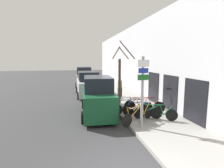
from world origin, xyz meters
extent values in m
plane|color=#333335|center=(0.00, 11.20, 0.00)|extent=(80.00, 80.00, 0.00)
cube|color=gray|center=(2.60, 14.00, 0.07)|extent=(3.20, 32.00, 0.15)
cube|color=#BCBCC1|center=(4.35, 14.00, 3.25)|extent=(0.20, 32.00, 6.50)
cube|color=black|center=(4.23, 3.19, 1.23)|extent=(0.03, 1.61, 2.16)
cube|color=black|center=(4.23, 5.44, 1.23)|extent=(0.03, 1.61, 2.16)
cube|color=black|center=(4.23, 7.68, 1.23)|extent=(0.03, 1.61, 2.16)
cylinder|color=#939399|center=(1.49, 3.24, 1.77)|extent=(0.13, 0.13, 3.25)
cube|color=white|center=(1.49, 3.17, 3.09)|extent=(0.54, 0.02, 0.30)
cube|color=navy|center=(1.49, 3.17, 2.77)|extent=(0.46, 0.02, 0.22)
cube|color=#19591E|center=(1.49, 3.17, 2.47)|extent=(0.53, 0.02, 0.25)
cylinder|color=black|center=(0.82, 3.31, 0.48)|extent=(0.58, 0.37, 0.66)
cylinder|color=black|center=(2.29, 4.21, 0.48)|extent=(0.58, 0.37, 0.66)
cylinder|color=orange|center=(1.37, 3.65, 0.78)|extent=(0.84, 0.54, 0.54)
cylinder|color=orange|center=(1.44, 3.69, 1.01)|extent=(0.97, 0.62, 0.09)
cylinder|color=orange|center=(1.84, 3.94, 0.76)|extent=(0.19, 0.14, 0.47)
cylinder|color=orange|center=(2.03, 4.05, 0.50)|extent=(0.53, 0.34, 0.08)
cylinder|color=orange|center=(2.10, 4.10, 0.73)|extent=(0.40, 0.26, 0.53)
cylinder|color=orange|center=(0.89, 3.35, 0.76)|extent=(0.19, 0.13, 0.57)
cube|color=black|center=(1.92, 3.98, 1.01)|extent=(0.21, 0.17, 0.04)
cylinder|color=#99999E|center=(0.96, 3.40, 1.04)|extent=(0.25, 0.39, 0.02)
cylinder|color=black|center=(1.79, 4.30, 0.45)|extent=(0.57, 0.29, 0.61)
cylinder|color=black|center=(3.28, 3.60, 0.45)|extent=(0.57, 0.29, 0.61)
cylinder|color=#197233|center=(2.35, 4.04, 0.74)|extent=(0.85, 0.42, 0.50)
cylinder|color=#197233|center=(2.42, 4.00, 0.95)|extent=(0.98, 0.49, 0.08)
cylinder|color=#197233|center=(2.83, 3.81, 0.71)|extent=(0.19, 0.12, 0.44)
cylinder|color=#197233|center=(3.02, 3.73, 0.48)|extent=(0.54, 0.27, 0.07)
cylinder|color=#197233|center=(3.09, 3.69, 0.69)|extent=(0.40, 0.21, 0.49)
cylinder|color=#197233|center=(1.86, 4.27, 0.71)|extent=(0.19, 0.11, 0.53)
cube|color=black|center=(2.91, 3.78, 0.95)|extent=(0.22, 0.16, 0.04)
cylinder|color=#99999E|center=(1.94, 4.23, 0.97)|extent=(0.21, 0.41, 0.02)
cylinder|color=black|center=(1.36, 4.86, 0.47)|extent=(0.56, 0.35, 0.63)
cylinder|color=black|center=(2.66, 4.09, 0.47)|extent=(0.56, 0.35, 0.63)
cylinder|color=#1E4799|center=(1.85, 4.57, 0.76)|extent=(0.75, 0.46, 0.52)
cylinder|color=#1E4799|center=(1.91, 4.53, 0.98)|extent=(0.86, 0.53, 0.08)
cylinder|color=#1E4799|center=(2.27, 4.32, 0.73)|extent=(0.18, 0.13, 0.45)
cylinder|color=#1E4799|center=(2.43, 4.23, 0.49)|extent=(0.47, 0.30, 0.08)
cylinder|color=#1E4799|center=(2.50, 4.19, 0.71)|extent=(0.36, 0.23, 0.51)
cylinder|color=#1E4799|center=(1.42, 4.82, 0.73)|extent=(0.17, 0.12, 0.54)
cube|color=black|center=(2.33, 4.28, 0.97)|extent=(0.21, 0.17, 0.04)
cylinder|color=#99999E|center=(1.49, 4.78, 1.00)|extent=(0.24, 0.39, 0.02)
cylinder|color=black|center=(0.75, 5.02, 0.49)|extent=(0.68, 0.07, 0.68)
cylinder|color=black|center=(2.53, 4.94, 0.49)|extent=(0.68, 0.07, 0.68)
cylinder|color=black|center=(1.42, 4.99, 0.81)|extent=(1.00, 0.08, 0.56)
cylinder|color=black|center=(1.51, 4.99, 1.04)|extent=(1.16, 0.09, 0.09)
cylinder|color=black|center=(2.00, 4.96, 0.78)|extent=(0.21, 0.05, 0.49)
cylinder|color=black|center=(2.22, 4.95, 0.52)|extent=(0.63, 0.06, 0.08)
cylinder|color=black|center=(2.31, 4.95, 0.75)|extent=(0.47, 0.05, 0.55)
cylinder|color=black|center=(0.84, 5.02, 0.78)|extent=(0.21, 0.04, 0.59)
cube|color=black|center=(2.09, 4.96, 1.04)|extent=(0.20, 0.09, 0.04)
cylinder|color=#99999E|center=(0.93, 5.01, 1.07)|extent=(0.04, 0.44, 0.02)
cylinder|color=black|center=(1.76, 5.72, 0.49)|extent=(0.63, 0.31, 0.67)
cylinder|color=black|center=(3.32, 5.00, 0.49)|extent=(0.63, 0.31, 0.67)
cylinder|color=red|center=(2.34, 5.45, 0.80)|extent=(0.89, 0.44, 0.55)
cylinder|color=red|center=(2.42, 5.42, 1.03)|extent=(1.03, 0.50, 0.09)
cylinder|color=red|center=(2.85, 5.22, 0.77)|extent=(0.20, 0.12, 0.48)
cylinder|color=red|center=(3.05, 5.13, 0.51)|extent=(0.56, 0.28, 0.08)
cylinder|color=red|center=(3.12, 5.09, 0.75)|extent=(0.42, 0.22, 0.54)
cylinder|color=red|center=(1.83, 5.69, 0.77)|extent=(0.20, 0.11, 0.58)
cube|color=black|center=(2.93, 5.18, 1.03)|extent=(0.22, 0.16, 0.04)
cylinder|color=#99999E|center=(1.91, 5.65, 1.06)|extent=(0.21, 0.41, 0.02)
cube|color=#144728|center=(-0.15, 6.02, 0.83)|extent=(2.01, 4.67, 1.31)
cube|color=black|center=(-0.16, 5.84, 1.89)|extent=(1.69, 2.47, 0.80)
cylinder|color=black|center=(-0.90, 7.49, 0.32)|extent=(0.26, 0.65, 0.64)
cylinder|color=black|center=(0.80, 7.37, 0.32)|extent=(0.26, 0.65, 0.64)
cylinder|color=black|center=(-1.10, 4.67, 0.32)|extent=(0.26, 0.65, 0.64)
cylinder|color=black|center=(0.60, 4.55, 0.32)|extent=(0.26, 0.65, 0.64)
cube|color=#B2B7BC|center=(-0.21, 11.80, 0.78)|extent=(1.89, 4.72, 1.23)
cube|color=black|center=(-0.20, 11.61, 1.79)|extent=(1.69, 2.46, 0.79)
cylinder|color=black|center=(-1.14, 13.26, 0.31)|extent=(0.22, 0.62, 0.62)
cylinder|color=black|center=(0.71, 13.27, 0.31)|extent=(0.22, 0.62, 0.62)
cylinder|color=black|center=(-1.13, 10.34, 0.31)|extent=(0.22, 0.62, 0.62)
cylinder|color=black|center=(0.73, 10.35, 0.31)|extent=(0.22, 0.62, 0.62)
cube|color=gray|center=(-0.15, 17.53, 0.81)|extent=(2.07, 4.50, 1.27)
cube|color=black|center=(-0.16, 17.36, 1.90)|extent=(1.77, 2.38, 0.92)
cylinder|color=black|center=(-0.98, 18.94, 0.32)|extent=(0.26, 0.66, 0.65)
cylinder|color=black|center=(0.84, 18.84, 0.32)|extent=(0.26, 0.66, 0.65)
cylinder|color=black|center=(-1.14, 16.22, 0.32)|extent=(0.26, 0.66, 0.65)
cylinder|color=black|center=(0.69, 16.12, 0.32)|extent=(0.26, 0.66, 0.65)
cylinder|color=#1E2338|center=(2.40, 9.87, 0.53)|extent=(0.14, 0.14, 0.76)
cylinder|color=#1E2338|center=(2.14, 9.81, 0.53)|extent=(0.14, 0.14, 0.76)
cylinder|color=brown|center=(2.27, 9.84, 1.22)|extent=(0.35, 0.35, 0.60)
sphere|color=tan|center=(2.27, 9.84, 1.62)|extent=(0.21, 0.21, 0.21)
cylinder|color=#4C3828|center=(1.63, 7.64, 1.73)|extent=(0.19, 0.19, 3.15)
cylinder|color=#4C3828|center=(1.38, 7.66, 3.72)|extent=(0.56, 0.13, 0.87)
cylinder|color=#4C3828|center=(1.84, 7.30, 3.68)|extent=(0.50, 0.76, 0.80)
cylinder|color=#4C3828|center=(2.11, 7.47, 3.91)|extent=(1.05, 0.42, 1.27)
camera|label=1|loc=(-1.59, -4.05, 3.26)|focal=28.00mm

